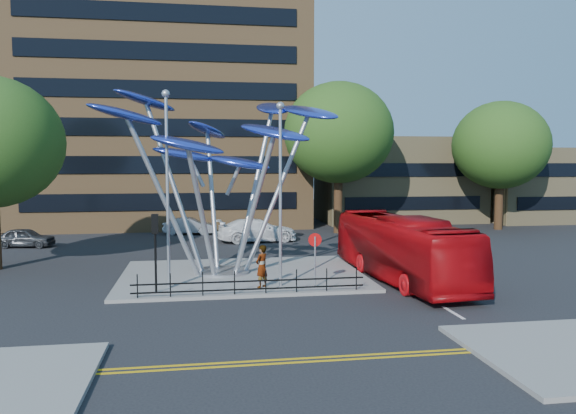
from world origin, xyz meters
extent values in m
plane|color=black|center=(0.00, 0.00, 0.00)|extent=(120.00, 120.00, 0.00)
cube|color=slate|center=(-1.00, 6.00, 0.07)|extent=(12.00, 9.00, 0.15)
cube|color=gold|center=(0.00, -6.00, 0.01)|extent=(40.00, 0.12, 0.01)
cube|color=gold|center=(0.00, -6.30, 0.01)|extent=(40.00, 0.12, 0.01)
cube|color=olive|center=(-6.00, 32.00, 15.00)|extent=(25.00, 15.00, 30.00)
cube|color=#9D895C|center=(16.00, 30.00, 4.00)|extent=(15.00, 8.00, 8.00)
cube|color=#9D895C|center=(30.00, 28.00, 3.50)|extent=(12.00, 8.00, 7.00)
cylinder|color=black|center=(8.00, 22.00, 2.86)|extent=(0.70, 0.70, 5.72)
ellipsoid|color=#234A15|center=(8.00, 22.00, 8.06)|extent=(8.80, 8.80, 8.10)
cylinder|color=black|center=(22.00, 22.00, 2.53)|extent=(0.70, 0.70, 5.06)
ellipsoid|color=#234A15|center=(22.00, 22.00, 7.13)|extent=(8.00, 8.00, 7.36)
cylinder|color=#9EA0A5|center=(-2.00, 6.50, 0.21)|extent=(2.80, 2.80, 0.12)
cylinder|color=#9EA0A5|center=(-3.20, 5.90, 4.05)|extent=(0.24, 0.24, 7.80)
ellipsoid|color=blue|center=(-6.40, 4.90, 7.95)|extent=(3.92, 2.95, 1.39)
cylinder|color=#9EA0A5|center=(-2.40, 5.50, 3.35)|extent=(0.24, 0.24, 6.40)
ellipsoid|color=blue|center=(-3.60, 3.30, 6.55)|extent=(3.47, 1.78, 1.31)
cylinder|color=#9EA0A5|center=(-1.40, 5.70, 3.65)|extent=(0.24, 0.24, 7.00)
ellipsoid|color=blue|center=(0.40, 4.10, 7.15)|extent=(3.81, 3.11, 1.36)
cylinder|color=#9EA0A5|center=(-0.80, 6.50, 4.25)|extent=(0.24, 0.24, 8.20)
ellipsoid|color=blue|center=(2.60, 6.90, 8.35)|extent=(3.52, 4.06, 1.44)
cylinder|color=#9EA0A5|center=(-1.20, 7.40, 4.45)|extent=(0.24, 0.24, 8.60)
ellipsoid|color=blue|center=(1.00, 9.40, 8.75)|extent=(2.21, 3.79, 1.39)
cylinder|color=#9EA0A5|center=(-2.20, 7.50, 3.85)|extent=(0.24, 0.24, 7.40)
ellipsoid|color=blue|center=(-2.60, 10.10, 7.55)|extent=(3.02, 3.71, 1.34)
cylinder|color=#9EA0A5|center=(-3.00, 6.90, 4.55)|extent=(0.24, 0.24, 8.80)
ellipsoid|color=blue|center=(-5.80, 8.30, 8.95)|extent=(3.88, 3.60, 1.42)
ellipsoid|color=blue|center=(-3.80, 6.70, 6.15)|extent=(3.40, 1.96, 1.13)
ellipsoid|color=blue|center=(-1.10, 6.10, 5.75)|extent=(3.39, 2.16, 1.11)
cylinder|color=#9EA0A5|center=(-4.50, 3.50, 4.40)|extent=(0.14, 0.14, 8.50)
sphere|color=#9EA0A5|center=(-4.50, 3.50, 8.77)|extent=(0.36, 0.36, 0.36)
cylinder|color=#9EA0A5|center=(0.50, 3.00, 4.15)|extent=(0.14, 0.14, 8.00)
sphere|color=#9EA0A5|center=(0.50, 3.00, 8.27)|extent=(0.36, 0.36, 0.36)
cylinder|color=black|center=(-5.00, 2.50, 1.75)|extent=(0.10, 0.10, 3.20)
cube|color=black|center=(-5.00, 2.50, 3.15)|extent=(0.28, 0.18, 0.85)
sphere|color=#FF0C0C|center=(-5.00, 2.50, 3.43)|extent=(0.18, 0.18, 0.18)
cylinder|color=#9EA0A5|center=(2.00, 2.50, 1.30)|extent=(0.08, 0.08, 2.30)
cylinder|color=red|center=(2.00, 2.53, 2.30)|extent=(0.60, 0.04, 0.60)
cube|color=white|center=(2.00, 2.55, 2.30)|extent=(0.42, 0.03, 0.10)
cylinder|color=black|center=(-5.70, 1.70, 0.65)|extent=(0.05, 0.05, 1.00)
cylinder|color=black|center=(-4.36, 1.70, 0.65)|extent=(0.05, 0.05, 1.00)
cylinder|color=black|center=(-3.01, 1.70, 0.65)|extent=(0.05, 0.05, 1.00)
cylinder|color=black|center=(-1.67, 1.70, 0.65)|extent=(0.05, 0.05, 1.00)
cylinder|color=black|center=(-0.33, 1.70, 0.65)|extent=(0.05, 0.05, 1.00)
cylinder|color=black|center=(1.01, 1.70, 0.65)|extent=(0.05, 0.05, 1.00)
cylinder|color=black|center=(2.36, 1.70, 0.65)|extent=(0.05, 0.05, 1.00)
cylinder|color=black|center=(3.70, 1.70, 0.65)|extent=(0.05, 0.05, 1.00)
cube|color=black|center=(-1.00, 1.70, 0.70)|extent=(10.00, 0.06, 0.06)
cube|color=black|center=(-1.00, 1.70, 0.35)|extent=(10.00, 0.06, 0.06)
imported|color=#A6070C|center=(6.60, 3.93, 1.58)|extent=(3.59, 11.56, 3.17)
imported|color=gray|center=(-0.38, 2.82, 1.11)|extent=(0.82, 0.82, 1.92)
imported|color=#393C40|center=(-14.75, 18.00, 0.65)|extent=(4.01, 2.10, 1.30)
imported|color=#9A9CA1|center=(-3.87, 22.91, 0.67)|extent=(4.20, 1.96, 1.33)
imported|color=white|center=(1.02, 18.09, 0.83)|extent=(5.93, 2.94, 1.66)
camera|label=1|loc=(-3.16, -21.91, 5.87)|focal=35.00mm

